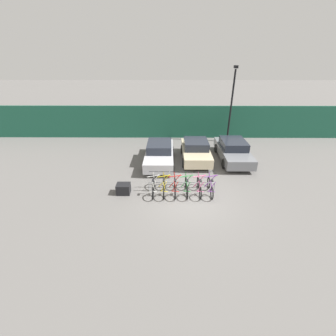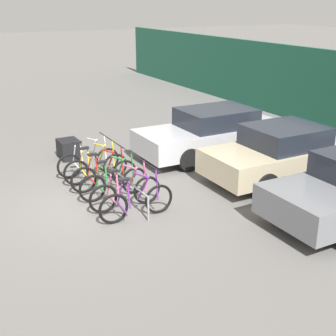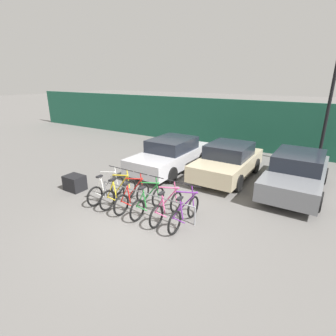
% 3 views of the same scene
% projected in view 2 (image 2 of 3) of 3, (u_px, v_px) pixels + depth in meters
% --- Properties ---
extents(ground_plane, '(120.00, 120.00, 0.00)m').
position_uv_depth(ground_plane, '(96.00, 204.00, 10.61)').
color(ground_plane, '#605E5B').
extents(bike_rack, '(3.52, 0.04, 0.57)m').
position_uv_depth(bike_rack, '(116.00, 174.00, 11.08)').
color(bike_rack, gray).
rests_on(bike_rack, ground).
extents(bicycle_white, '(0.68, 1.71, 1.05)m').
position_uv_depth(bicycle_white, '(89.00, 161.00, 12.28)').
color(bicycle_white, black).
rests_on(bicycle_white, ground).
extents(bicycle_yellow, '(0.68, 1.71, 1.05)m').
position_uv_depth(bicycle_yellow, '(96.00, 167.00, 11.82)').
color(bicycle_yellow, black).
rests_on(bicycle_yellow, ground).
extents(bicycle_red, '(0.68, 1.71, 1.05)m').
position_uv_depth(bicycle_red, '(104.00, 174.00, 11.35)').
color(bicycle_red, black).
rests_on(bicycle_red, ground).
extents(bicycle_green, '(0.68, 1.71, 1.05)m').
position_uv_depth(bicycle_green, '(114.00, 182.00, 10.85)').
color(bicycle_green, black).
rests_on(bicycle_green, ground).
extents(bicycle_pink, '(0.68, 1.71, 1.05)m').
position_uv_depth(bicycle_pink, '(125.00, 192.00, 10.30)').
color(bicycle_pink, black).
rests_on(bicycle_pink, ground).
extents(bicycle_purple, '(0.68, 1.71, 1.05)m').
position_uv_depth(bicycle_purple, '(137.00, 202.00, 9.82)').
color(bicycle_purple, black).
rests_on(bicycle_purple, ground).
extents(car_silver, '(1.91, 4.53, 1.40)m').
position_uv_depth(car_silver, '(213.00, 132.00, 13.75)').
color(car_silver, '#B7B7BC').
rests_on(car_silver, ground).
extents(car_beige, '(1.91, 4.00, 1.40)m').
position_uv_depth(car_beige, '(281.00, 153.00, 11.91)').
color(car_beige, '#C1B28E').
rests_on(car_beige, ground).
extents(cargo_crate, '(0.70, 0.56, 0.55)m').
position_uv_depth(cargo_crate, '(69.00, 149.00, 13.60)').
color(cargo_crate, black).
rests_on(cargo_crate, ground).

